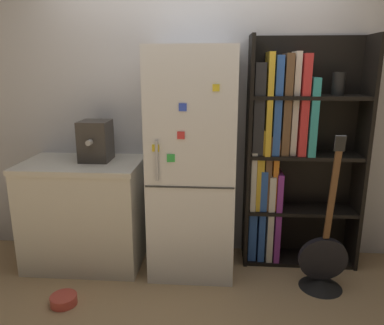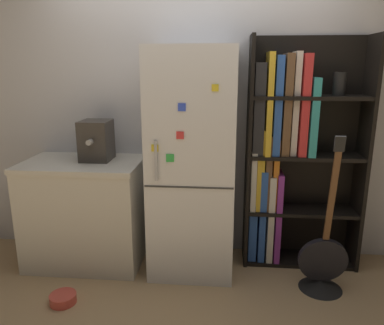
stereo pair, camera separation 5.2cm
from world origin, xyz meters
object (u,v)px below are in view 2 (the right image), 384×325
Objects in this scene: refrigerator at (193,163)px; pet_bowl at (63,298)px; guitar at (322,269)px; bookshelf at (287,155)px; espresso_machine at (96,140)px.

pet_bowl is at bearing -144.80° from refrigerator.
refrigerator reaches higher than guitar.
bookshelf reaches higher than espresso_machine.
espresso_machine is at bearing 169.55° from guitar.
pet_bowl is (-0.08, -0.70, -1.04)m from espresso_machine.
bookshelf is at bearing 26.00° from pet_bowl.
bookshelf is at bearing 13.45° from refrigerator.
espresso_machine reaches higher than pet_bowl.
espresso_machine is at bearing -175.60° from bookshelf.
refrigerator is 1.48× the size of guitar.
guitar is 1.97m from pet_bowl.
bookshelf is (0.79, 0.19, 0.04)m from refrigerator.
espresso_machine is at bearing 83.63° from pet_bowl.
refrigerator is at bearing -4.50° from espresso_machine.
espresso_machine is 2.09m from guitar.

